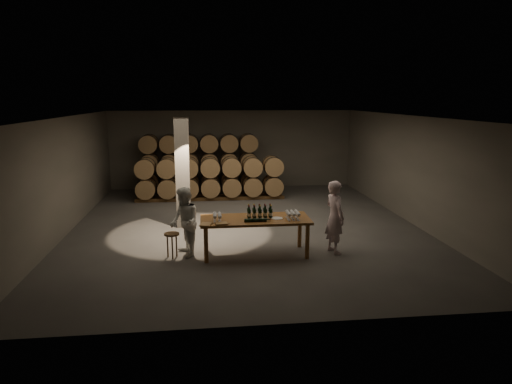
{
  "coord_description": "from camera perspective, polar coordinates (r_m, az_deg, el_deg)",
  "views": [
    {
      "loc": [
        -1.19,
        -12.93,
        3.73
      ],
      "look_at": [
        0.26,
        -0.39,
        1.1
      ],
      "focal_mm": 32.0,
      "sensor_mm": 36.0,
      "label": 1
    }
  ],
  "objects": [
    {
      "name": "lying_bottles",
      "position": [
        10.57,
        -0.02,
        -3.54
      ],
      "size": [
        0.62,
        0.08,
        0.08
      ],
      "color": "black",
      "rests_on": "tasting_table"
    },
    {
      "name": "tasting_table",
      "position": [
        10.9,
        -0.1,
        -3.84
      ],
      "size": [
        2.6,
        1.1,
        0.9
      ],
      "color": "brown",
      "rests_on": "ground"
    },
    {
      "name": "notebook_corner",
      "position": [
        10.39,
        -6.31,
        -4.05
      ],
      "size": [
        0.3,
        0.35,
        0.03
      ],
      "primitive_type": "cube",
      "rotation": [
        0.0,
        0.0,
        -0.24
      ],
      "color": "olive",
      "rests_on": "tasting_table"
    },
    {
      "name": "pen",
      "position": [
        10.41,
        -3.6,
        -4.01
      ],
      "size": [
        0.13,
        0.04,
        0.01
      ],
      "primitive_type": "cylinder",
      "rotation": [
        0.0,
        1.57,
        0.24
      ],
      "color": "black",
      "rests_on": "tasting_table"
    },
    {
      "name": "notebook_near",
      "position": [
        10.41,
        -4.35,
        -3.95
      ],
      "size": [
        0.3,
        0.25,
        0.03
      ],
      "primitive_type": "cube",
      "rotation": [
        0.0,
        0.0,
        0.13
      ],
      "color": "olive",
      "rests_on": "tasting_table"
    },
    {
      "name": "glass_cluster_left",
      "position": [
        10.65,
        -4.87,
        -2.94
      ],
      "size": [
        0.2,
        0.42,
        0.18
      ],
      "color": "silver",
      "rests_on": "tasting_table"
    },
    {
      "name": "person_man",
      "position": [
        11.19,
        9.82,
        -3.09
      ],
      "size": [
        0.59,
        0.74,
        1.79
      ],
      "primitive_type": "imported",
      "rotation": [
        0.0,
        0.0,
        1.85
      ],
      "color": "silver",
      "rests_on": "ground"
    },
    {
      "name": "person_woman",
      "position": [
        10.93,
        -8.94,
        -3.74
      ],
      "size": [
        0.85,
        0.96,
        1.67
      ],
      "primitive_type": "imported",
      "rotation": [
        0.0,
        0.0,
        -1.26
      ],
      "color": "white",
      "rests_on": "ground"
    },
    {
      "name": "plate",
      "position": [
        10.86,
        2.65,
        -3.3
      ],
      "size": [
        0.27,
        0.27,
        0.02
      ],
      "primitive_type": "cylinder",
      "color": "silver",
      "rests_on": "tasting_table"
    },
    {
      "name": "barrel_stack_back",
      "position": [
        18.31,
        -7.05,
        3.72
      ],
      "size": [
        4.7,
        0.95,
        2.31
      ],
      "color": "#54381D",
      "rests_on": "ground"
    },
    {
      "name": "bottle_cluster",
      "position": [
        10.92,
        0.47,
        -2.63
      ],
      "size": [
        0.6,
        0.23,
        0.32
      ],
      "color": "black",
      "rests_on": "tasting_table"
    },
    {
      "name": "stool",
      "position": [
        10.96,
        -10.48,
        -5.64
      ],
      "size": [
        0.36,
        0.36,
        0.6
      ],
      "rotation": [
        0.0,
        0.0,
        0.1
      ],
      "color": "#54381D",
      "rests_on": "ground"
    },
    {
      "name": "barrel_stack_front",
      "position": [
        16.99,
        -5.73,
        1.86
      ],
      "size": [
        5.48,
        0.95,
        1.57
      ],
      "color": "#54381D",
      "rests_on": "ground"
    },
    {
      "name": "room",
      "position": [
        13.32,
        -9.15,
        2.42
      ],
      "size": [
        12.0,
        12.0,
        12.0
      ],
      "color": "#4C4A47",
      "rests_on": "ground"
    },
    {
      "name": "glass_cluster_right",
      "position": [
        10.83,
        4.62,
        -2.68
      ],
      "size": [
        0.31,
        0.42,
        0.19
      ],
      "color": "silver",
      "rests_on": "tasting_table"
    }
  ]
}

